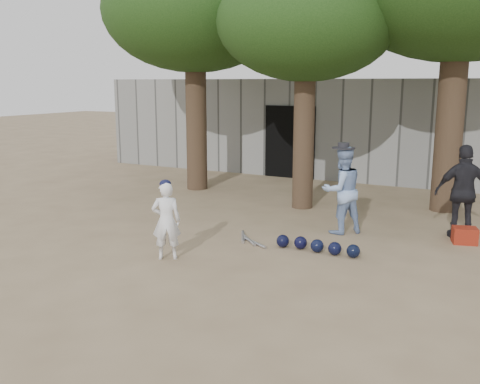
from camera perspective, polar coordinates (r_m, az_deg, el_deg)
The scene contains 9 objects.
ground at distance 9.35m, azimuth -6.13°, elevation -6.47°, with size 70.00×70.00×0.00m, color #937C5E.
boy_player at distance 8.90m, azimuth -7.87°, elevation -3.06°, with size 0.48×0.31×1.31m, color white.
spectator_blue at distance 10.50m, azimuth 10.81°, elevation 0.19°, with size 0.83×0.64×1.70m, color #8EABDC.
spectator_dark at distance 10.78m, azimuth 22.78°, elevation -0.01°, with size 1.04×0.43×1.78m, color black.
red_bag at distance 10.61m, azimuth 22.84°, elevation -4.29°, with size 0.42×0.32×0.30m, color maroon.
back_building at distance 18.46m, azimuth 11.81°, elevation 7.04°, with size 16.00×5.24×3.00m.
helmet_row at distance 9.40m, azimuth 8.23°, elevation -5.70°, with size 1.51×0.28×0.23m.
bat_pile at distance 9.96m, azimuth 0.92°, elevation -5.10°, with size 0.87×0.78×0.06m.
tree_row at distance 13.22m, azimuth 9.08°, elevation 19.27°, with size 11.40×5.80×6.69m.
Camera 1 is at (4.94, -7.40, 2.89)m, focal length 40.00 mm.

